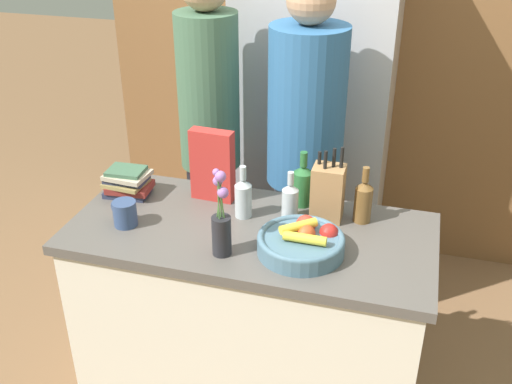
{
  "coord_description": "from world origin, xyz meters",
  "views": [
    {
      "loc": [
        0.56,
        -1.88,
        2.15
      ],
      "look_at": [
        0.0,
        0.08,
        1.05
      ],
      "focal_mm": 42.0,
      "sensor_mm": 36.0,
      "label": 1
    }
  ],
  "objects_px": {
    "fruit_bowl": "(302,241)",
    "cereal_box": "(212,165)",
    "bottle_water": "(290,200)",
    "bottle_wine": "(303,184)",
    "coffee_mug": "(124,213)",
    "bottle_vinegar": "(363,200)",
    "refrigerator": "(315,108)",
    "flower_vase": "(221,224)",
    "bottle_oil": "(243,197)",
    "person_in_blue": "(305,150)",
    "knife_block": "(328,192)",
    "person_at_sink": "(210,131)",
    "book_stack": "(128,183)"
  },
  "relations": [
    {
      "from": "flower_vase",
      "to": "bottle_wine",
      "type": "relative_size",
      "value": 1.45
    },
    {
      "from": "knife_block",
      "to": "cereal_box",
      "type": "relative_size",
      "value": 1.01
    },
    {
      "from": "refrigerator",
      "to": "book_stack",
      "type": "xyz_separation_m",
      "value": [
        -0.6,
        -1.06,
        -0.02
      ]
    },
    {
      "from": "refrigerator",
      "to": "bottle_oil",
      "type": "bearing_deg",
      "value": -94.08
    },
    {
      "from": "refrigerator",
      "to": "cereal_box",
      "type": "distance_m",
      "value": 1.02
    },
    {
      "from": "bottle_water",
      "to": "person_at_sink",
      "type": "bearing_deg",
      "value": 135.53
    },
    {
      "from": "person_at_sink",
      "to": "flower_vase",
      "type": "bearing_deg",
      "value": -81.2
    },
    {
      "from": "cereal_box",
      "to": "person_in_blue",
      "type": "relative_size",
      "value": 0.17
    },
    {
      "from": "book_stack",
      "to": "bottle_oil",
      "type": "distance_m",
      "value": 0.52
    },
    {
      "from": "cereal_box",
      "to": "coffee_mug",
      "type": "height_order",
      "value": "cereal_box"
    },
    {
      "from": "refrigerator",
      "to": "coffee_mug",
      "type": "height_order",
      "value": "refrigerator"
    },
    {
      "from": "bottle_water",
      "to": "bottle_wine",
      "type": "bearing_deg",
      "value": 79.36
    },
    {
      "from": "book_stack",
      "to": "bottle_vinegar",
      "type": "relative_size",
      "value": 0.88
    },
    {
      "from": "refrigerator",
      "to": "bottle_wine",
      "type": "height_order",
      "value": "refrigerator"
    },
    {
      "from": "cereal_box",
      "to": "bottle_wine",
      "type": "relative_size",
      "value": 1.29
    },
    {
      "from": "cereal_box",
      "to": "bottle_vinegar",
      "type": "relative_size",
      "value": 1.31
    },
    {
      "from": "person_in_blue",
      "to": "flower_vase",
      "type": "bearing_deg",
      "value": -115.58
    },
    {
      "from": "flower_vase",
      "to": "bottle_wine",
      "type": "height_order",
      "value": "flower_vase"
    },
    {
      "from": "knife_block",
      "to": "coffee_mug",
      "type": "xyz_separation_m",
      "value": [
        -0.74,
        -0.27,
        -0.06
      ]
    },
    {
      "from": "book_stack",
      "to": "bottle_wine",
      "type": "xyz_separation_m",
      "value": [
        0.73,
        0.12,
        0.04
      ]
    },
    {
      "from": "coffee_mug",
      "to": "bottle_vinegar",
      "type": "xyz_separation_m",
      "value": [
        0.88,
        0.28,
        0.04
      ]
    },
    {
      "from": "refrigerator",
      "to": "knife_block",
      "type": "distance_m",
      "value": 1.04
    },
    {
      "from": "knife_block",
      "to": "bottle_water",
      "type": "bearing_deg",
      "value": -162.02
    },
    {
      "from": "book_stack",
      "to": "bottle_vinegar",
      "type": "height_order",
      "value": "bottle_vinegar"
    },
    {
      "from": "bottle_wine",
      "to": "bottle_oil",
      "type": "bearing_deg",
      "value": -142.46
    },
    {
      "from": "fruit_bowl",
      "to": "cereal_box",
      "type": "distance_m",
      "value": 0.54
    },
    {
      "from": "knife_block",
      "to": "person_in_blue",
      "type": "height_order",
      "value": "person_in_blue"
    },
    {
      "from": "fruit_bowl",
      "to": "bottle_wine",
      "type": "bearing_deg",
      "value": 102.03
    },
    {
      "from": "cereal_box",
      "to": "person_at_sink",
      "type": "bearing_deg",
      "value": 111.2
    },
    {
      "from": "flower_vase",
      "to": "coffee_mug",
      "type": "xyz_separation_m",
      "value": [
        -0.43,
        0.09,
        -0.07
      ]
    },
    {
      "from": "bottle_vinegar",
      "to": "bottle_wine",
      "type": "relative_size",
      "value": 0.99
    },
    {
      "from": "flower_vase",
      "to": "refrigerator",
      "type": "bearing_deg",
      "value": 86.91
    },
    {
      "from": "fruit_bowl",
      "to": "person_in_blue",
      "type": "height_order",
      "value": "person_in_blue"
    },
    {
      "from": "bottle_vinegar",
      "to": "person_at_sink",
      "type": "relative_size",
      "value": 0.13
    },
    {
      "from": "person_at_sink",
      "to": "refrigerator",
      "type": "bearing_deg",
      "value": 40.2
    },
    {
      "from": "fruit_bowl",
      "to": "person_in_blue",
      "type": "xyz_separation_m",
      "value": [
        -0.14,
        0.7,
        0.04
      ]
    },
    {
      "from": "person_in_blue",
      "to": "bottle_oil",
      "type": "bearing_deg",
      "value": -120.98
    },
    {
      "from": "refrigerator",
      "to": "coffee_mug",
      "type": "relative_size",
      "value": 16.0
    },
    {
      "from": "cereal_box",
      "to": "book_stack",
      "type": "height_order",
      "value": "cereal_box"
    },
    {
      "from": "person_at_sink",
      "to": "bottle_wine",
      "type": "bearing_deg",
      "value": -48.76
    },
    {
      "from": "bottle_vinegar",
      "to": "person_in_blue",
      "type": "bearing_deg",
      "value": 126.85
    },
    {
      "from": "refrigerator",
      "to": "bottle_water",
      "type": "relative_size",
      "value": 9.89
    },
    {
      "from": "book_stack",
      "to": "bottle_wine",
      "type": "bearing_deg",
      "value": 9.46
    },
    {
      "from": "bottle_oil",
      "to": "fruit_bowl",
      "type": "bearing_deg",
      "value": -33.55
    },
    {
      "from": "refrigerator",
      "to": "fruit_bowl",
      "type": "xyz_separation_m",
      "value": [
        0.2,
        -1.28,
        -0.03
      ]
    },
    {
      "from": "flower_vase",
      "to": "bottle_water",
      "type": "bearing_deg",
      "value": 60.02
    },
    {
      "from": "bottle_vinegar",
      "to": "person_at_sink",
      "type": "height_order",
      "value": "person_at_sink"
    },
    {
      "from": "fruit_bowl",
      "to": "cereal_box",
      "type": "height_order",
      "value": "cereal_box"
    },
    {
      "from": "cereal_box",
      "to": "bottle_oil",
      "type": "bearing_deg",
      "value": -33.12
    },
    {
      "from": "refrigerator",
      "to": "bottle_water",
      "type": "distance_m",
      "value": 1.06
    }
  ]
}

